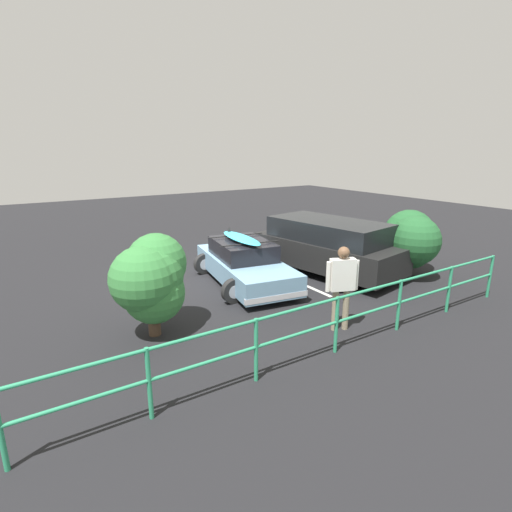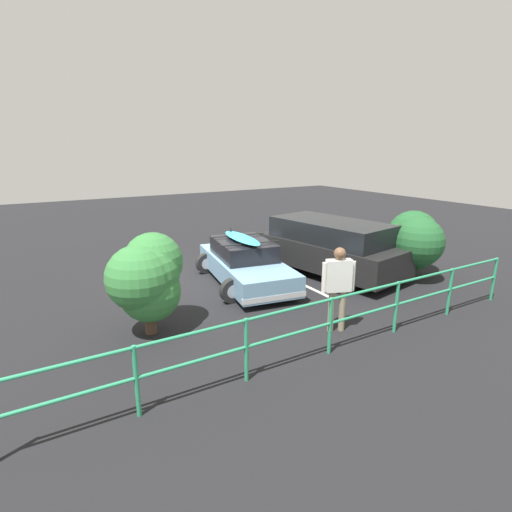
% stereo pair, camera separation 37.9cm
% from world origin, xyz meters
% --- Properties ---
extents(ground_plane, '(44.00, 44.00, 0.02)m').
position_xyz_m(ground_plane, '(0.00, 0.00, -0.01)').
color(ground_plane, black).
rests_on(ground_plane, ground).
extents(parking_stripe, '(0.12, 4.43, 0.00)m').
position_xyz_m(parking_stripe, '(-1.83, 0.75, 0.00)').
color(parking_stripe, silver).
rests_on(parking_stripe, ground).
extents(sedan_car, '(2.73, 4.50, 1.51)m').
position_xyz_m(sedan_car, '(-0.50, 0.71, 0.59)').
color(sedan_car, '#729EBC').
rests_on(sedan_car, ground).
extents(suv_car, '(3.21, 5.00, 1.68)m').
position_xyz_m(suv_car, '(-3.18, 1.28, 0.88)').
color(suv_car, black).
rests_on(suv_car, ground).
extents(person_bystander, '(0.68, 0.39, 1.85)m').
position_xyz_m(person_bystander, '(-0.63, 4.50, 1.11)').
color(person_bystander, gray).
rests_on(person_bystander, ground).
extents(railing_fence, '(10.96, 0.08, 1.14)m').
position_xyz_m(railing_fence, '(0.15, 5.19, 0.76)').
color(railing_fence, '#2D9366').
rests_on(railing_fence, ground).
extents(bush_near_left, '(1.69, 1.58, 2.12)m').
position_xyz_m(bush_near_left, '(2.82, 2.51, 1.21)').
color(bush_near_left, '#4C3828').
rests_on(bush_near_left, ground).
extents(bush_near_right, '(2.31, 2.38, 2.03)m').
position_xyz_m(bush_near_right, '(-5.03, 2.65, 0.99)').
color(bush_near_right, '#4C3828').
rests_on(bush_near_right, ground).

